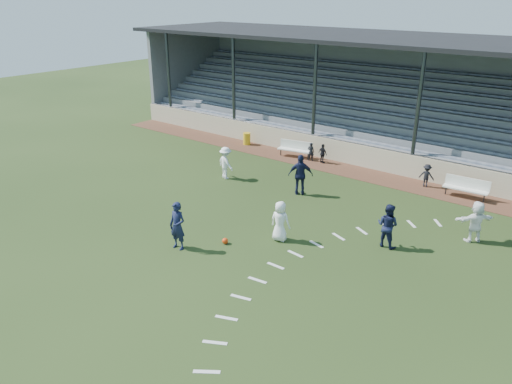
% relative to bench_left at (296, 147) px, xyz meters
% --- Properties ---
extents(ground, '(90.00, 90.00, 0.00)m').
position_rel_bench_left_xyz_m(ground, '(3.52, -10.67, -0.58)').
color(ground, '#233516').
rests_on(ground, ground).
extents(cinder_track, '(34.00, 2.00, 0.02)m').
position_rel_bench_left_xyz_m(cinder_track, '(3.52, -0.17, -0.57)').
color(cinder_track, '#4E2D1F').
rests_on(cinder_track, ground).
extents(retaining_wall, '(34.00, 0.18, 1.20)m').
position_rel_bench_left_xyz_m(retaining_wall, '(3.52, 0.88, 0.02)').
color(retaining_wall, beige).
rests_on(retaining_wall, ground).
extents(bench_left, '(2.04, 0.84, 0.95)m').
position_rel_bench_left_xyz_m(bench_left, '(0.00, 0.00, 0.00)').
color(bench_left, white).
rests_on(bench_left, cinder_track).
extents(bench_right, '(2.02, 0.57, 0.95)m').
position_rel_bench_left_xyz_m(bench_right, '(9.66, -0.17, 0.00)').
color(bench_right, white).
rests_on(bench_right, cinder_track).
extents(trash_bin, '(0.46, 0.46, 0.74)m').
position_rel_bench_left_xyz_m(trash_bin, '(-3.81, 0.21, -0.20)').
color(trash_bin, gold).
rests_on(trash_bin, cinder_track).
extents(football, '(0.24, 0.24, 0.24)m').
position_rel_bench_left_xyz_m(football, '(3.86, -10.52, -0.47)').
color(football, red).
rests_on(football, ground).
extents(player_white_lead, '(0.86, 0.63, 1.61)m').
position_rel_bench_left_xyz_m(player_white_lead, '(5.33, -8.97, 0.22)').
color(player_white_lead, white).
rests_on(player_white_lead, ground).
extents(player_navy_lead, '(0.72, 0.51, 1.86)m').
position_rel_bench_left_xyz_m(player_navy_lead, '(2.73, -11.87, 0.34)').
color(player_navy_lead, '#141A39').
rests_on(player_navy_lead, ground).
extents(player_navy_mid, '(0.87, 0.70, 1.72)m').
position_rel_bench_left_xyz_m(player_navy_mid, '(8.77, -6.88, 0.27)').
color(player_navy_mid, '#141A39').
rests_on(player_navy_mid, ground).
extents(player_white_wing, '(1.20, 0.88, 1.66)m').
position_rel_bench_left_xyz_m(player_white_wing, '(-0.86, -5.11, 0.25)').
color(player_white_wing, white).
rests_on(player_white_wing, ground).
extents(player_navy_wing, '(1.22, 1.04, 1.96)m').
position_rel_bench_left_xyz_m(player_navy_wing, '(3.34, -4.56, 0.39)').
color(player_navy_wing, '#141A39').
rests_on(player_navy_wing, ground).
extents(player_white_back, '(1.42, 1.43, 1.65)m').
position_rel_bench_left_xyz_m(player_white_back, '(11.25, -4.42, 0.24)').
color(player_white_back, white).
rests_on(player_white_back, ground).
extents(sub_left_near, '(0.45, 0.37, 1.06)m').
position_rel_bench_left_xyz_m(sub_left_near, '(1.07, -0.04, -0.03)').
color(sub_left_near, black).
rests_on(sub_left_near, cinder_track).
extents(sub_left_far, '(0.69, 0.43, 1.09)m').
position_rel_bench_left_xyz_m(sub_left_far, '(1.80, 0.03, -0.02)').
color(sub_left_far, black).
rests_on(sub_left_far, cinder_track).
extents(sub_right, '(0.77, 0.48, 1.15)m').
position_rel_bench_left_xyz_m(sub_right, '(7.69, 0.06, 0.01)').
color(sub_right, black).
rests_on(sub_right, cinder_track).
extents(grandstand, '(34.60, 9.00, 6.61)m').
position_rel_bench_left_xyz_m(grandstand, '(3.53, 5.60, 1.62)').
color(grandstand, gray).
rests_on(grandstand, ground).
extents(penalty_arc, '(3.89, 14.63, 0.01)m').
position_rel_bench_left_xyz_m(penalty_arc, '(7.64, -10.67, -0.58)').
color(penalty_arc, white).
rests_on(penalty_arc, ground).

